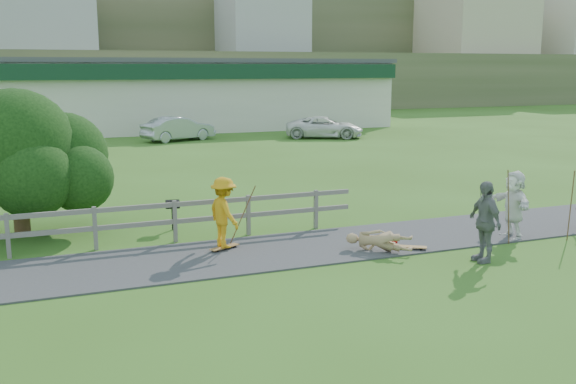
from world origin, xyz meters
name	(u,v)px	position (x,y,z in m)	size (l,w,h in m)	color
ground	(294,270)	(0.00, 0.00, 0.00)	(260.00, 260.00, 0.00)	#385F1B
path	(271,251)	(0.00, 1.50, 0.02)	(34.00, 3.00, 0.04)	#37373A
fence	(69,224)	(-4.62, 3.30, 0.72)	(15.05, 0.10, 1.10)	#68625B
strip_mall	(168,94)	(4.00, 34.94, 2.58)	(32.50, 10.75, 5.10)	beige
skater_rider	(224,216)	(-1.03, 2.05, 0.88)	(1.13, 0.65, 1.76)	orange
skater_fallen	(379,241)	(2.46, 0.50, 0.29)	(1.61, 0.39, 0.59)	tan
spectator_b	(485,222)	(4.39, -1.01, 0.96)	(1.12, 0.47, 1.92)	slate
spectator_d	(513,205)	(6.43, 0.40, 0.92)	(1.70, 0.54, 1.83)	white
car_silver	(178,129)	(2.96, 26.62, 0.75)	(1.58, 4.54, 1.49)	#A7AAAE
car_white	(324,127)	(12.03, 24.72, 0.69)	(2.28, 4.95, 1.37)	white
tree	(18,179)	(-5.73, 5.58, 1.55)	(5.03, 5.03, 3.10)	black
bbq	(173,215)	(-1.80, 4.60, 0.42)	(0.39, 0.29, 0.84)	black
longboard_rider	(225,249)	(-1.03, 2.05, 0.05)	(0.83, 0.20, 0.09)	#925D2F
longboard_fallen	(409,248)	(3.26, 0.40, 0.05)	(0.88, 0.21, 0.10)	#925D2F
helmet	(393,242)	(3.06, 0.85, 0.13)	(0.26, 0.26, 0.26)	#9E0A07
pole_rider	(242,213)	(-0.43, 2.45, 0.84)	(0.03, 0.03, 1.68)	brown
pole_spec_left	(508,207)	(5.92, -0.01, 0.98)	(0.03, 0.03, 1.96)	brown
pole_spec_right	(571,206)	(7.67, -0.32, 0.93)	(0.03, 0.03, 1.87)	brown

